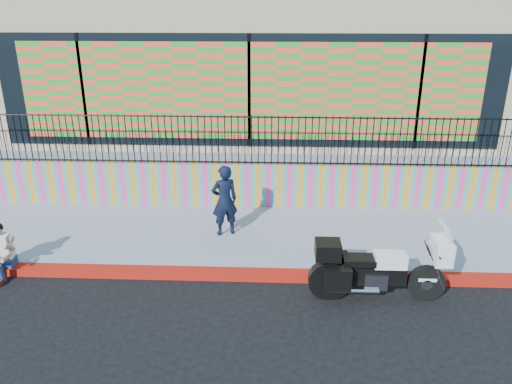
{
  "coord_description": "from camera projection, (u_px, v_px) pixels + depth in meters",
  "views": [
    {
      "loc": [
        0.7,
        -8.33,
        5.05
      ],
      "look_at": [
        0.29,
        1.2,
        1.31
      ],
      "focal_mm": 35.0,
      "sensor_mm": 36.0,
      "label": 1
    }
  ],
  "objects": [
    {
      "name": "ground",
      "position": [
        238.0,
        278.0,
        9.62
      ],
      "size": [
        90.0,
        90.0,
        0.0
      ],
      "primitive_type": "plane",
      "color": "black",
      "rests_on": "ground"
    },
    {
      "name": "red_curb",
      "position": [
        238.0,
        274.0,
        9.59
      ],
      "size": [
        16.0,
        0.3,
        0.15
      ],
      "primitive_type": "cube",
      "color": "#B6140D",
      "rests_on": "ground"
    },
    {
      "name": "sidewalk",
      "position": [
        244.0,
        236.0,
        11.12
      ],
      "size": [
        16.0,
        3.0,
        0.15
      ],
      "primitive_type": "cube",
      "color": "#9399B1",
      "rests_on": "ground"
    },
    {
      "name": "mural_wall",
      "position": [
        248.0,
        185.0,
        12.39
      ],
      "size": [
        16.0,
        0.2,
        1.1
      ],
      "primitive_type": "cube",
      "color": "#EC3E8E",
      "rests_on": "sidewalk"
    },
    {
      "name": "metal_fence",
      "position": [
        247.0,
        140.0,
        11.97
      ],
      "size": [
        15.8,
        0.04,
        1.2
      ],
      "primitive_type": null,
      "color": "black",
      "rests_on": "mural_wall"
    },
    {
      "name": "elevated_platform",
      "position": [
        256.0,
        135.0,
        17.16
      ],
      "size": [
        16.0,
        10.0,
        1.25
      ],
      "primitive_type": "cube",
      "color": "#9399B1",
      "rests_on": "ground"
    },
    {
      "name": "storefront_building",
      "position": [
        256.0,
        57.0,
        16.0
      ],
      "size": [
        14.0,
        8.06,
        4.0
      ],
      "color": "tan",
      "rests_on": "elevated_platform"
    },
    {
      "name": "police_motorcycle",
      "position": [
        376.0,
        268.0,
        8.75
      ],
      "size": [
        2.37,
        0.78,
        1.48
      ],
      "color": "black",
      "rests_on": "ground"
    },
    {
      "name": "police_officer",
      "position": [
        224.0,
        200.0,
        10.78
      ],
      "size": [
        0.68,
        0.57,
        1.59
      ],
      "primitive_type": "imported",
      "rotation": [
        0.0,
        0.0,
        3.53
      ],
      "color": "black",
      "rests_on": "sidewalk"
    }
  ]
}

